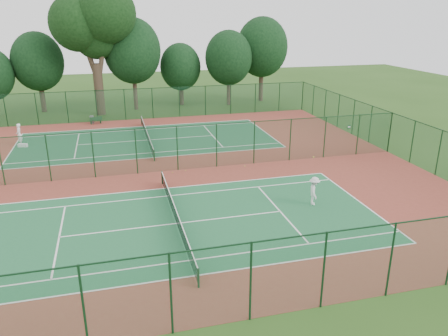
{
  "coord_description": "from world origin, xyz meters",
  "views": [
    {
      "loc": [
        -3.09,
        -31.57,
        11.52
      ],
      "look_at": [
        3.96,
        -4.78,
        1.6
      ],
      "focal_mm": 35.0,
      "sensor_mm": 36.0,
      "label": 1
    }
  ],
  "objects": [
    {
      "name": "ground",
      "position": [
        0.0,
        0.0,
        0.0
      ],
      "size": [
        120.0,
        120.0,
        0.0
      ],
      "primitive_type": "plane",
      "color": "#284C17",
      "rests_on": "ground"
    },
    {
      "name": "red_pad",
      "position": [
        0.0,
        0.0,
        0.01
      ],
      "size": [
        40.0,
        36.0,
        0.01
      ],
      "primitive_type": "cube",
      "color": "brown",
      "rests_on": "ground"
    },
    {
      "name": "court_near",
      "position": [
        0.0,
        -9.0,
        0.01
      ],
      "size": [
        23.77,
        10.97,
        0.01
      ],
      "primitive_type": "cube",
      "color": "#1F6238",
      "rests_on": "red_pad"
    },
    {
      "name": "court_far",
      "position": [
        0.0,
        9.0,
        0.01
      ],
      "size": [
        23.77,
        10.97,
        0.01
      ],
      "primitive_type": "cube",
      "color": "#1B5632",
      "rests_on": "red_pad"
    },
    {
      "name": "fence_north",
      "position": [
        0.0,
        18.0,
        1.76
      ],
      "size": [
        40.0,
        0.09,
        3.5
      ],
      "color": "#17452C",
      "rests_on": "ground"
    },
    {
      "name": "fence_south",
      "position": [
        0.0,
        -18.0,
        1.76
      ],
      "size": [
        40.0,
        0.09,
        3.5
      ],
      "color": "#1C5432",
      "rests_on": "ground"
    },
    {
      "name": "fence_east",
      "position": [
        20.0,
        0.0,
        1.76
      ],
      "size": [
        0.09,
        36.0,
        3.5
      ],
      "rotation": [
        0.0,
        0.0,
        1.57
      ],
      "color": "#1C5534",
      "rests_on": "ground"
    },
    {
      "name": "fence_divider",
      "position": [
        0.0,
        0.0,
        1.76
      ],
      "size": [
        40.0,
        0.09,
        3.5
      ],
      "color": "#174726",
      "rests_on": "ground"
    },
    {
      "name": "tennis_net_near",
      "position": [
        0.0,
        -9.0,
        0.54
      ],
      "size": [
        0.1,
        12.9,
        0.97
      ],
      "color": "#12331A",
      "rests_on": "ground"
    },
    {
      "name": "tennis_net_far",
      "position": [
        0.0,
        9.0,
        0.54
      ],
      "size": [
        0.1,
        12.9,
        0.97
      ],
      "color": "#13361A",
      "rests_on": "ground"
    },
    {
      "name": "player_near",
      "position": [
        8.82,
        -8.55,
        0.93
      ],
      "size": [
        1.02,
        1.34,
        1.83
      ],
      "primitive_type": "imported",
      "rotation": [
        0.0,
        0.0,
        1.24
      ],
      "color": "silver",
      "rests_on": "court_near"
    },
    {
      "name": "player_far",
      "position": [
        -11.38,
        10.36,
        1.01
      ],
      "size": [
        0.6,
        0.8,
        1.98
      ],
      "primitive_type": "imported",
      "rotation": [
        0.0,
        0.0,
        -1.39
      ],
      "color": "white",
      "rests_on": "court_far"
    },
    {
      "name": "trash_bin",
      "position": [
        -5.21,
        17.34,
        0.42
      ],
      "size": [
        0.58,
        0.58,
        0.81
      ],
      "primitive_type": "cylinder",
      "rotation": [
        0.0,
        0.0,
        -0.37
      ],
      "color": "slate",
      "rests_on": "red_pad"
    },
    {
      "name": "bench",
      "position": [
        -4.8,
        16.92,
        0.42
      ],
      "size": [
        1.35,
        0.7,
        0.8
      ],
      "rotation": [
        0.0,
        0.0,
        0.26
      ],
      "color": "#13391C",
      "rests_on": "red_pad"
    },
    {
      "name": "kit_bag",
      "position": [
        -11.09,
        9.62,
        0.16
      ],
      "size": [
        0.87,
        0.54,
        0.3
      ],
      "primitive_type": "cube",
      "rotation": [
        0.0,
        0.0,
        -0.31
      ],
      "color": "white",
      "rests_on": "red_pad"
    },
    {
      "name": "stray_ball_a",
      "position": [
        1.03,
        -0.56,
        0.04
      ],
      "size": [
        0.07,
        0.07,
        0.07
      ],
      "primitive_type": "sphere",
      "color": "gold",
      "rests_on": "red_pad"
    },
    {
      "name": "stray_ball_b",
      "position": [
        6.77,
        -0.56,
        0.05
      ],
      "size": [
        0.07,
        0.07,
        0.07
      ],
      "primitive_type": "sphere",
      "color": "#AEC32D",
      "rests_on": "red_pad"
    },
    {
      "name": "stray_ball_c",
      "position": [
        2.06,
        -0.35,
        0.04
      ],
      "size": [
        0.07,
        0.07,
        0.07
      ],
      "primitive_type": "sphere",
      "color": "#A5C12C",
      "rests_on": "red_pad"
    },
    {
      "name": "big_tree",
      "position": [
        -4.14,
        21.82,
        10.45
      ],
      "size": [
        9.61,
        7.03,
        14.76
      ],
      "color": "#3B2B20",
      "rests_on": "ground"
    },
    {
      "name": "evergreen_row",
      "position": [
        0.5,
        24.25,
        0.0
      ],
      "size": [
        39.0,
        5.0,
        12.0
      ],
      "primitive_type": null,
      "color": "black",
      "rests_on": "ground"
    }
  ]
}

